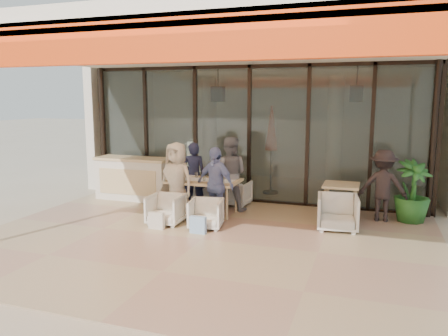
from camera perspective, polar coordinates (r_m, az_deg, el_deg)
The scene contains 21 objects.
ground at distance 7.72m, azimuth -2.92°, elevation -9.45°, with size 70.00×70.00×0.00m, color #C6B293.
terrace_floor at distance 7.71m, azimuth -2.92°, elevation -9.41°, with size 8.00×6.00×0.01m, color tan.
terrace_structure at distance 7.11m, azimuth -3.97°, elevation 15.51°, with size 8.00×6.00×3.40m.
glass_storefront at distance 10.19m, azimuth 3.32°, elevation 4.33°, with size 8.08×0.10×3.20m.
interior_block at distance 12.40m, azimuth 6.32°, elevation 8.08°, with size 9.05×3.62×3.52m.
host_counter at distance 10.75m, azimuth -11.70°, elevation -1.35°, with size 1.85×0.65×1.04m.
dining_table at distance 9.24m, azimuth -2.70°, elevation -1.89°, with size 1.50×0.90×0.93m.
chair_far_left at distance 10.32m, azimuth -2.87°, elevation -2.71°, with size 0.65×0.61×0.67m, color silver.
chair_far_right at distance 10.05m, azimuth 1.58°, elevation -3.15°, with size 0.61×0.57×0.63m, color silver.
chair_near_left at distance 8.64m, azimuth -7.59°, elevation -5.19°, with size 0.64×0.60×0.66m, color silver.
chair_near_right at distance 8.31m, azimuth -2.37°, elevation -5.83°, with size 0.61×0.57×0.62m, color silver.
diner_navy at distance 9.79m, azimuth -3.98°, elevation -0.96°, with size 0.54×0.35×1.48m, color #171C33.
diner_grey at distance 9.48m, azimuth 0.69°, elevation -0.79°, with size 0.80×0.62×1.64m, color slate.
diner_cream at distance 8.97m, azimuth -6.23°, elevation -1.64°, with size 0.77×0.50×1.57m, color beige.
diner_periwinkle at distance 8.66m, azimuth -1.18°, elevation -2.18°, with size 0.89×0.37×1.51m, color #6A73B1.
tote_bag_cream at distance 8.33m, azimuth -8.80°, elevation -6.90°, with size 0.30×0.10×0.34m, color silver.
tote_bag_blue at distance 7.99m, azimuth -3.41°, elevation -7.51°, with size 0.30×0.10×0.34m, color #99BFD8.
side_table at distance 9.11m, azimuth 15.05°, elevation -2.69°, with size 0.70×0.70×0.74m.
side_chair at distance 8.44m, azimuth 14.61°, elevation -5.44°, with size 0.73×0.68×0.75m, color silver.
standing_woman at distance 9.21m, azimuth 20.03°, elevation -2.23°, with size 0.94×0.54×1.46m, color black.
potted_palm at distance 9.39m, azimuth 23.34°, elevation -2.86°, with size 0.70×0.70×1.25m, color #1E5919.
Camera 1 is at (2.74, -6.77, 2.47)m, focal length 35.00 mm.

